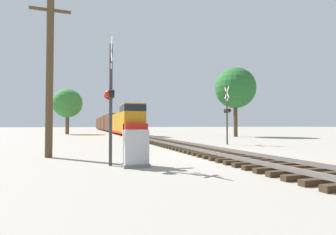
% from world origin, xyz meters
% --- Properties ---
extents(ground_plane, '(400.00, 400.00, 0.00)m').
position_xyz_m(ground_plane, '(0.00, 0.00, 0.00)').
color(ground_plane, gray).
extents(rail_track_bed, '(2.60, 160.00, 0.31)m').
position_xyz_m(rail_track_bed, '(0.00, -0.00, 0.14)').
color(rail_track_bed, '#382819').
rests_on(rail_track_bed, ground).
extents(freight_train, '(2.86, 74.77, 4.30)m').
position_xyz_m(freight_train, '(0.00, 57.39, 1.99)').
color(freight_train, '#B77A14').
rests_on(freight_train, ground).
extents(crossing_signal_near, '(0.34, 1.00, 4.67)m').
position_xyz_m(crossing_signal_near, '(-5.36, -1.54, 2.55)').
color(crossing_signal_near, '#333333').
rests_on(crossing_signal_near, ground).
extents(crossing_signal_far, '(0.48, 1.01, 4.48)m').
position_xyz_m(crossing_signal_far, '(4.32, 6.43, 2.52)').
color(crossing_signal_far, '#333333').
rests_on(crossing_signal_far, ground).
extents(relay_cabinet, '(0.94, 0.69, 1.32)m').
position_xyz_m(relay_cabinet, '(-4.51, -2.06, 0.65)').
color(relay_cabinet, slate).
rests_on(relay_cabinet, ground).
extents(utility_pole, '(1.80, 0.33, 7.46)m').
position_xyz_m(utility_pole, '(-7.79, 1.84, 3.83)').
color(utility_pole, '#4C3A23').
rests_on(utility_pole, ground).
extents(tree_far_right, '(5.30, 5.30, 9.00)m').
position_xyz_m(tree_far_right, '(12.57, 18.20, 6.32)').
color(tree_far_right, '#473521').
rests_on(tree_far_right, ground).
extents(tree_mid_background, '(4.73, 4.73, 7.48)m').
position_xyz_m(tree_mid_background, '(-8.68, 34.56, 5.08)').
color(tree_mid_background, brown).
rests_on(tree_mid_background, ground).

